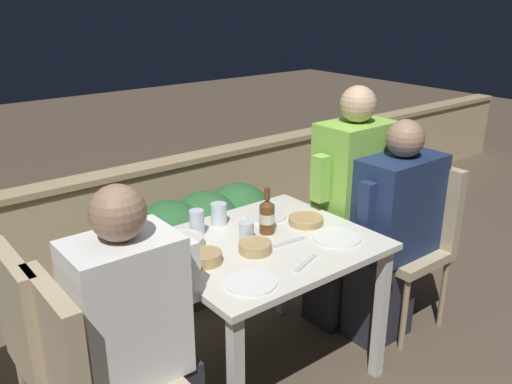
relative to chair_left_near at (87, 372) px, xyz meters
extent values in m
plane|color=brown|center=(0.91, 0.16, -0.55)|extent=(16.00, 16.00, 0.00)
cube|color=tan|center=(0.91, 1.67, -0.24)|extent=(9.00, 0.14, 0.62)
cube|color=tan|center=(0.91, 1.67, 0.09)|extent=(9.00, 0.18, 0.04)
cube|color=silver|center=(0.91, 0.16, 0.14)|extent=(0.95, 0.80, 0.03)
cube|color=silver|center=(1.33, -0.19, -0.21)|extent=(0.05, 0.05, 0.68)
cube|color=silver|center=(0.49, 0.51, -0.21)|extent=(0.05, 0.05, 0.68)
cube|color=silver|center=(1.33, 0.51, -0.21)|extent=(0.05, 0.05, 0.68)
cube|color=brown|center=(1.15, 1.00, -0.41)|extent=(0.90, 0.36, 0.28)
ellipsoid|color=#2D6633|center=(0.90, 1.00, -0.10)|extent=(0.40, 0.47, 0.38)
ellipsoid|color=#2D6633|center=(1.15, 1.00, -0.10)|extent=(0.40, 0.47, 0.38)
ellipsoid|color=#2D6633|center=(1.39, 1.00, -0.10)|extent=(0.40, 0.47, 0.38)
cube|color=tan|center=(-0.09, 0.00, 0.14)|extent=(0.06, 0.41, 0.45)
cube|color=white|center=(0.16, 0.00, 0.18)|extent=(0.38, 0.26, 0.53)
cube|color=white|center=(0.41, 0.00, 0.25)|extent=(0.07, 0.07, 0.24)
sphere|color=#99755B|center=(0.16, 0.00, 0.54)|extent=(0.19, 0.19, 0.19)
cube|color=tan|center=(0.06, 0.28, -0.11)|extent=(0.41, 0.41, 0.05)
cube|color=tan|center=(-0.12, 0.28, 0.14)|extent=(0.06, 0.41, 0.45)
cylinder|color=#9E8966|center=(0.23, 0.46, -0.34)|extent=(0.03, 0.03, 0.42)
cube|color=tan|center=(1.77, 0.03, -0.11)|extent=(0.41, 0.41, 0.05)
cube|color=tan|center=(1.95, 0.03, 0.14)|extent=(0.06, 0.41, 0.45)
cylinder|color=#9E8966|center=(1.59, -0.14, -0.34)|extent=(0.03, 0.03, 0.42)
cylinder|color=#9E8966|center=(1.94, -0.14, -0.34)|extent=(0.03, 0.03, 0.42)
cylinder|color=#9E8966|center=(1.59, 0.20, -0.34)|extent=(0.03, 0.03, 0.42)
cylinder|color=#9E8966|center=(1.94, 0.20, -0.34)|extent=(0.03, 0.03, 0.42)
cube|color=#282833|center=(1.60, 0.03, -0.32)|extent=(0.32, 0.23, 0.47)
cube|color=navy|center=(1.70, 0.03, 0.18)|extent=(0.46, 0.26, 0.53)
cube|color=navy|center=(1.45, 0.03, 0.24)|extent=(0.07, 0.07, 0.24)
sphere|color=#99755B|center=(1.70, 0.03, 0.54)|extent=(0.19, 0.19, 0.19)
cube|color=tan|center=(1.70, 0.28, -0.11)|extent=(0.41, 0.41, 0.05)
cube|color=tan|center=(1.87, 0.28, 0.14)|extent=(0.06, 0.41, 0.45)
cylinder|color=#9E8966|center=(1.52, 0.11, -0.34)|extent=(0.03, 0.03, 0.42)
cylinder|color=#9E8966|center=(1.87, 0.11, -0.34)|extent=(0.03, 0.03, 0.42)
cylinder|color=#9E8966|center=(1.52, 0.46, -0.34)|extent=(0.03, 0.03, 0.42)
cylinder|color=#9E8966|center=(1.87, 0.46, -0.34)|extent=(0.03, 0.03, 0.42)
cube|color=#282833|center=(1.53, 0.28, -0.32)|extent=(0.28, 0.23, 0.47)
cube|color=#8CCC4C|center=(1.63, 0.28, 0.25)|extent=(0.39, 0.26, 0.67)
cube|color=#8CCC4C|center=(1.38, 0.28, 0.33)|extent=(0.07, 0.07, 0.24)
sphere|color=tan|center=(1.63, 0.28, 0.68)|extent=(0.19, 0.19, 0.19)
cylinder|color=brown|center=(0.98, 0.23, 0.23)|extent=(0.07, 0.07, 0.14)
cylinder|color=beige|center=(0.98, 0.23, 0.24)|extent=(0.07, 0.07, 0.05)
cone|color=brown|center=(0.98, 0.23, 0.31)|extent=(0.07, 0.07, 0.03)
cylinder|color=brown|center=(0.98, 0.23, 0.35)|extent=(0.03, 0.03, 0.06)
cylinder|color=white|center=(0.63, -0.10, 0.16)|extent=(0.20, 0.20, 0.01)
cylinder|color=silver|center=(1.10, 0.38, 0.16)|extent=(0.20, 0.20, 0.01)
cylinder|color=white|center=(1.18, -0.02, 0.16)|extent=(0.22, 0.22, 0.01)
cylinder|color=tan|center=(0.59, 0.15, 0.18)|extent=(0.14, 0.14, 0.05)
torus|color=tan|center=(0.59, 0.15, 0.20)|extent=(0.14, 0.14, 0.01)
cylinder|color=tan|center=(0.81, 0.10, 0.18)|extent=(0.14, 0.14, 0.04)
torus|color=tan|center=(0.81, 0.10, 0.20)|extent=(0.14, 0.14, 0.01)
cylinder|color=beige|center=(0.61, 0.34, 0.18)|extent=(0.17, 0.17, 0.05)
torus|color=beige|center=(0.61, 0.34, 0.20)|extent=(0.17, 0.17, 0.01)
cylinder|color=tan|center=(1.19, 0.19, 0.18)|extent=(0.17, 0.17, 0.03)
torus|color=tan|center=(1.19, 0.19, 0.19)|extent=(0.17, 0.17, 0.01)
cylinder|color=silver|center=(0.72, 0.41, 0.22)|extent=(0.07, 0.07, 0.12)
cylinder|color=silver|center=(0.86, 0.45, 0.21)|extent=(0.08, 0.08, 0.10)
cylinder|color=silver|center=(0.85, 0.22, 0.20)|extent=(0.07, 0.07, 0.09)
cube|color=silver|center=(0.91, -0.11, 0.16)|extent=(0.17, 0.08, 0.01)
cube|color=silver|center=(0.99, 0.08, 0.16)|extent=(0.17, 0.03, 0.01)
camera|label=1|loc=(-0.49, -1.54, 1.21)|focal=38.00mm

